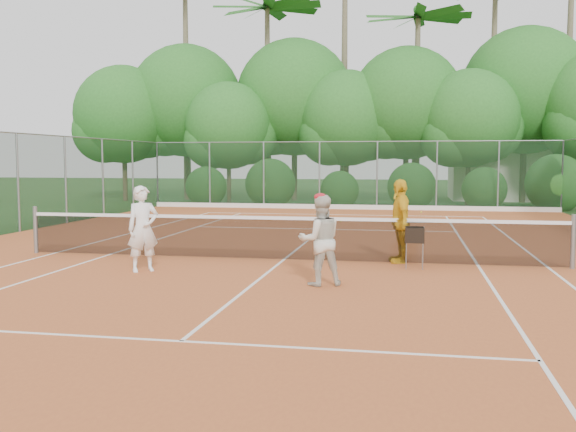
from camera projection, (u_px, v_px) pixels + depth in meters
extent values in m
plane|color=#1E4017|center=(283.00, 261.00, 14.00)|extent=(120.00, 120.00, 0.00)
cube|color=#B75A2A|center=(283.00, 261.00, 14.00)|extent=(18.00, 36.00, 0.02)
cube|color=beige|center=(524.00, 173.00, 35.70)|extent=(8.00, 5.00, 3.00)
cylinder|color=gray|center=(36.00, 230.00, 15.05)|extent=(0.10, 0.10, 1.10)
cylinder|color=gray|center=(573.00, 242.00, 12.86)|extent=(0.10, 0.10, 1.10)
cube|color=black|center=(283.00, 239.00, 13.96)|extent=(11.87, 0.03, 0.86)
cube|color=white|center=(283.00, 218.00, 13.92)|extent=(11.87, 0.04, 0.07)
imported|color=white|center=(143.00, 229.00, 12.54)|extent=(0.73, 0.70, 1.69)
imported|color=beige|center=(320.00, 240.00, 11.15)|extent=(0.94, 0.84, 1.58)
ellipsoid|color=red|center=(320.00, 197.00, 11.08)|extent=(0.22, 0.22, 0.14)
imported|color=yellow|center=(400.00, 221.00, 13.63)|extent=(0.64, 1.11, 1.78)
cylinder|color=gray|center=(406.00, 256.00, 12.82)|extent=(0.02, 0.02, 0.53)
cylinder|color=gray|center=(422.00, 254.00, 13.08)|extent=(0.02, 0.02, 0.53)
cube|color=black|center=(415.00, 235.00, 12.92)|extent=(0.37, 0.37, 0.31)
sphere|color=#B0C82E|center=(245.00, 216.00, 24.74)|extent=(0.07, 0.07, 0.07)
sphere|color=yellow|center=(421.00, 212.00, 26.51)|extent=(0.07, 0.07, 0.07)
sphere|color=yellow|center=(341.00, 221.00, 22.60)|extent=(0.07, 0.07, 0.07)
cube|color=white|center=(340.00, 215.00, 25.63)|extent=(11.03, 0.06, 0.01)
cube|color=white|center=(54.00, 253.00, 15.01)|extent=(0.06, 23.77, 0.01)
cube|color=white|center=(549.00, 268.00, 12.99)|extent=(0.06, 23.77, 0.01)
cube|color=white|center=(108.00, 255.00, 14.76)|extent=(0.06, 23.77, 0.01)
cube|color=white|center=(478.00, 266.00, 13.24)|extent=(0.06, 23.77, 0.01)
cube|color=white|center=(322.00, 229.00, 20.26)|extent=(8.23, 0.06, 0.01)
cube|color=white|center=(181.00, 341.00, 7.73)|extent=(8.23, 0.06, 0.01)
cube|color=white|center=(283.00, 260.00, 14.00)|extent=(0.06, 12.80, 0.01)
cube|color=#19381E|center=(348.00, 175.00, 28.55)|extent=(18.00, 0.02, 3.00)
cylinder|color=gray|center=(157.00, 175.00, 30.21)|extent=(0.07, 0.07, 3.00)
cylinder|color=gray|center=(562.00, 176.00, 26.89)|extent=(0.07, 0.07, 3.00)
cylinder|color=gray|center=(157.00, 175.00, 30.21)|extent=(0.07, 0.07, 3.00)
cylinder|color=gray|center=(562.00, 176.00, 26.89)|extent=(0.07, 0.07, 3.00)
cylinder|color=brown|center=(125.00, 166.00, 34.75)|extent=(0.26, 0.26, 3.75)
sphere|color=#266220|center=(124.00, 114.00, 34.50)|extent=(5.25, 5.25, 5.25)
cylinder|color=brown|center=(187.00, 160.00, 35.63)|extent=(0.30, 0.30, 4.40)
sphere|color=#266220|center=(186.00, 101.00, 35.35)|extent=(6.16, 6.16, 6.16)
cylinder|color=brown|center=(229.00, 172.00, 33.17)|extent=(0.22, 0.22, 3.20)
sphere|color=#266220|center=(229.00, 126.00, 32.97)|extent=(4.48, 4.48, 4.48)
cylinder|color=brown|center=(294.00, 159.00, 35.01)|extent=(0.31, 0.31, 4.50)
sphere|color=#266220|center=(294.00, 98.00, 34.72)|extent=(6.30, 6.30, 6.30)
cylinder|color=brown|center=(347.00, 169.00, 33.03)|extent=(0.24, 0.24, 3.50)
sphere|color=#266220|center=(347.00, 118.00, 32.80)|extent=(4.90, 4.90, 4.90)
cylinder|color=brown|center=(406.00, 163.00, 32.94)|extent=(0.28, 0.28, 4.10)
sphere|color=#266220|center=(407.00, 103.00, 32.67)|extent=(5.74, 5.74, 5.74)
cylinder|color=brown|center=(468.00, 170.00, 31.24)|extent=(0.23, 0.23, 3.40)
sphere|color=#266220|center=(469.00, 118.00, 31.02)|extent=(4.76, 4.76, 4.76)
cylinder|color=brown|center=(523.00, 158.00, 33.28)|extent=(0.32, 0.32, 4.65)
sphere|color=#266220|center=(525.00, 91.00, 32.98)|extent=(6.51, 6.51, 6.51)
cone|color=brown|center=(186.00, 85.00, 36.82)|extent=(0.44, 0.44, 13.00)
cone|color=brown|center=(267.00, 100.00, 35.00)|extent=(0.44, 0.44, 11.00)
cone|color=brown|center=(344.00, 66.00, 36.05)|extent=(0.44, 0.44, 15.00)
cone|color=brown|center=(417.00, 106.00, 33.08)|extent=(0.44, 0.44, 10.00)
sphere|color=#266220|center=(418.00, 10.00, 32.66)|extent=(0.50, 0.50, 0.50)
cone|color=brown|center=(493.00, 89.00, 34.21)|extent=(0.44, 0.44, 12.00)
cone|color=brown|center=(569.00, 70.00, 34.36)|extent=(0.44, 0.44, 14.00)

